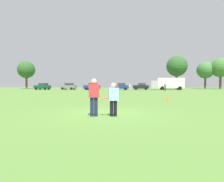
# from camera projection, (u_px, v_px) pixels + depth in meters

# --- Properties ---
(ground_plane) EXTENTS (152.31, 152.31, 0.00)m
(ground_plane) POSITION_uv_depth(u_px,v_px,m) (105.00, 114.00, 9.83)
(ground_plane) COLOR #517A33
(player_thrower) EXTENTS (0.54, 0.39, 1.79)m
(player_thrower) POSITION_uv_depth(u_px,v_px,m) (94.00, 95.00, 9.11)
(player_thrower) COLOR #1E234C
(player_thrower) RESTS_ON ground
(player_defender) EXTENTS (0.52, 0.38, 1.59)m
(player_defender) POSITION_uv_depth(u_px,v_px,m) (113.00, 98.00, 9.12)
(player_defender) COLOR black
(player_defender) RESTS_ON ground
(frisbee) EXTENTS (0.27, 0.27, 0.04)m
(frisbee) POSITION_uv_depth(u_px,v_px,m) (104.00, 98.00, 9.17)
(frisbee) COLOR #E54C33
(traffic_cone) EXTENTS (0.32, 0.32, 0.48)m
(traffic_cone) POSITION_uv_depth(u_px,v_px,m) (168.00, 98.00, 18.19)
(traffic_cone) COLOR #D8590C
(traffic_cone) RESTS_ON ground
(parked_car_near_left) EXTENTS (4.31, 2.43, 1.82)m
(parked_car_near_left) POSITION_uv_depth(u_px,v_px,m) (43.00, 86.00, 52.44)
(parked_car_near_left) COLOR #0C4C2D
(parked_car_near_left) RESTS_ON ground
(parked_car_mid_left) EXTENTS (4.31, 2.43, 1.82)m
(parked_car_mid_left) POSITION_uv_depth(u_px,v_px,m) (69.00, 86.00, 53.08)
(parked_car_mid_left) COLOR slate
(parked_car_mid_left) RESTS_ON ground
(parked_car_center) EXTENTS (4.31, 2.43, 1.82)m
(parked_car_center) POSITION_uv_depth(u_px,v_px,m) (92.00, 86.00, 50.73)
(parked_car_center) COLOR navy
(parked_car_center) RESTS_ON ground
(parked_car_mid_right) EXTENTS (4.31, 2.43, 1.82)m
(parked_car_mid_right) POSITION_uv_depth(u_px,v_px,m) (121.00, 86.00, 50.95)
(parked_car_mid_right) COLOR navy
(parked_car_mid_right) RESTS_ON ground
(parked_car_near_right) EXTENTS (4.31, 2.43, 1.82)m
(parked_car_near_right) POSITION_uv_depth(u_px,v_px,m) (141.00, 86.00, 51.47)
(parked_car_near_right) COLOR black
(parked_car_near_right) RESTS_ON ground
(box_truck) EXTENTS (8.64, 3.37, 3.18)m
(box_truck) POSITION_uv_depth(u_px,v_px,m) (168.00, 83.00, 51.39)
(box_truck) COLOR white
(box_truck) RESTS_ON ground
(bystander_sideline_watcher) EXTENTS (0.51, 0.44, 1.59)m
(bystander_sideline_watcher) POSITION_uv_depth(u_px,v_px,m) (117.00, 87.00, 45.40)
(bystander_sideline_watcher) COLOR black
(bystander_sideline_watcher) RESTS_ON ground
(bystander_far_jogger) EXTENTS (0.43, 0.53, 1.69)m
(bystander_far_jogger) POSITION_uv_depth(u_px,v_px,m) (165.00, 87.00, 43.48)
(bystander_far_jogger) COLOR #1E234C
(bystander_far_jogger) RESTS_ON ground
(bystander_field_marshal) EXTENTS (0.27, 0.45, 1.62)m
(bystander_field_marshal) POSITION_uv_depth(u_px,v_px,m) (130.00, 87.00, 42.84)
(bystander_field_marshal) COLOR gray
(bystander_field_marshal) RESTS_ON ground
(tree_west_oak) EXTENTS (5.69, 5.69, 9.24)m
(tree_west_oak) POSITION_uv_depth(u_px,v_px,m) (26.00, 70.00, 64.56)
(tree_west_oak) COLOR brown
(tree_west_oak) RESTS_ON ground
(tree_west_maple) EXTENTS (6.25, 6.25, 10.16)m
(tree_west_maple) POSITION_uv_depth(u_px,v_px,m) (177.00, 66.00, 58.58)
(tree_west_maple) COLOR brown
(tree_west_maple) RESTS_ON ground
(tree_center_elm) EXTENTS (5.35, 5.35, 8.69)m
(tree_center_elm) POSITION_uv_depth(u_px,v_px,m) (205.00, 70.00, 61.46)
(tree_center_elm) COLOR brown
(tree_center_elm) RESTS_ON ground
(tree_east_birch) EXTENTS (5.97, 5.97, 9.70)m
(tree_east_birch) POSITION_uv_depth(u_px,v_px,m) (221.00, 68.00, 59.57)
(tree_east_birch) COLOR brown
(tree_east_birch) RESTS_ON ground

